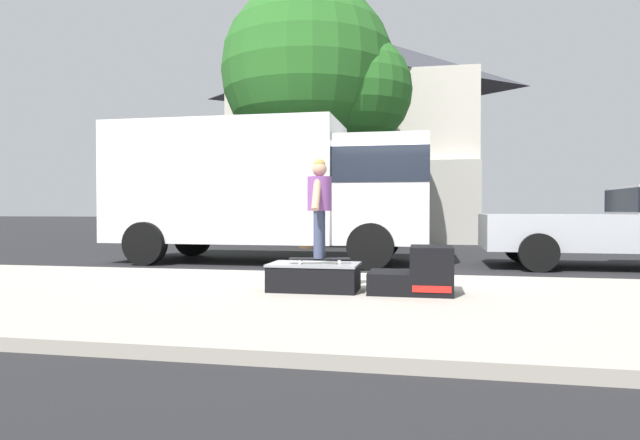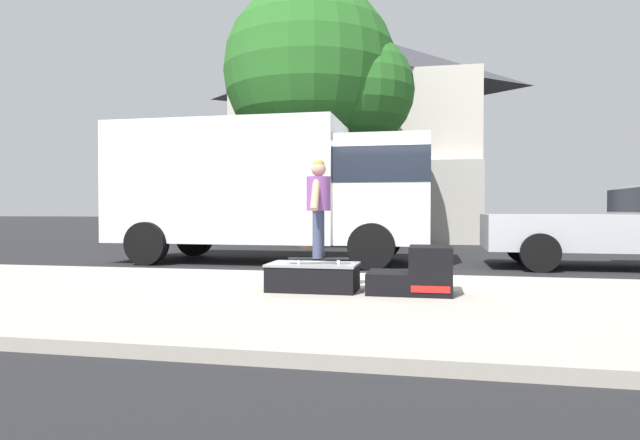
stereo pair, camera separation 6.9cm
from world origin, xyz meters
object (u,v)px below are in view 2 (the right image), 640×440
skate_box (313,276)px  box_truck (272,185)px  kicker_ramp (417,274)px  skateboard (319,259)px  street_tree_main (320,76)px  skater_kid (319,200)px

skate_box → box_truck: 5.29m
kicker_ramp → skateboard: 1.26m
kicker_ramp → street_tree_main: 10.69m
kicker_ramp → skater_kid: (-1.25, -0.00, 0.92)m
kicker_ramp → skater_kid: skater_kid is taller
kicker_ramp → box_truck: (-3.27, 4.71, 1.34)m
skate_box → kicker_ramp: bearing=-0.0°
skater_kid → box_truck: box_truck is taller
skate_box → kicker_ramp: (1.32, -0.00, 0.06)m
skate_box → skateboard: size_ratio=1.42×
skateboard → street_tree_main: 10.33m
skate_box → box_truck: bearing=112.6°
kicker_ramp → skater_kid: bearing=-179.9°
skateboard → street_tree_main: (-1.83, 9.07, 4.59)m
skater_kid → box_truck: 5.15m
skate_box → street_tree_main: bearing=101.0°
kicker_ramp → skateboard: size_ratio=1.27×
skater_kid → skateboard: bearing=90.0°
kicker_ramp → box_truck: size_ratio=0.15×
skater_kid → kicker_ramp: bearing=0.1°
kicker_ramp → skater_kid: size_ratio=0.81×
box_truck → skate_box: bearing=-67.4°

